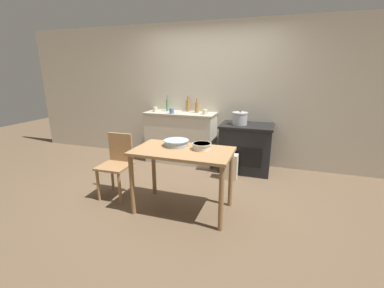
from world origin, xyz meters
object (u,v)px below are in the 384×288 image
Objects in this scene: mixing_bowl_small at (176,142)px; bottle_mid_left at (168,105)px; stove at (246,148)px; cup_center at (155,109)px; bottle_left at (188,106)px; work_table at (183,159)px; cup_center_right at (205,112)px; bottle_far_left at (197,107)px; flour_sack at (230,167)px; cup_center_left at (172,111)px; chair at (117,163)px; mixing_bowl_large at (202,146)px; stock_pot at (240,118)px.

bottle_mid_left is (-0.84, 1.64, 0.24)m from mixing_bowl_small.
cup_center is (-1.74, 0.03, 0.59)m from stove.
work_table is at bearing -72.63° from bottle_left.
cup_center_right is at bearing -30.82° from bottle_left.
bottle_far_left reaches higher than stove.
flour_sack is 4.40× the size of cup_center_left.
bottle_far_left is (0.63, 1.68, 0.58)m from chair.
flour_sack is at bearing 62.70° from mixing_bowl_small.
mixing_bowl_large is 1.80m from bottle_far_left.
bottle_mid_left reaches higher than cup_center_left.
cup_center_right is (-0.05, 1.49, 0.17)m from mixing_bowl_small.
chair is at bearing -103.50° from bottle_left.
bottle_left is 3.34× the size of cup_center.
cup_center_left is (-0.39, -0.25, -0.05)m from bottle_far_left.
stock_pot is 1.56m from mixing_bowl_small.
stock_pot reaches higher than cup_center_left.
stove is at bearing -5.89° from bottle_mid_left.
mixing_bowl_large is 2.69× the size of cup_center.
bottle_mid_left is 0.33m from cup_center_left.
bottle_mid_left is (0.04, 1.68, 0.60)m from chair.
cup_center_left is (-0.19, -0.35, -0.06)m from bottle_left.
bottle_mid_left is (-1.54, 0.16, 0.66)m from stove.
flour_sack is at bearing -39.23° from bottle_far_left.
cup_center_left is (0.23, 1.42, 0.53)m from chair.
work_table is 1.86m from bottle_far_left.
mixing_bowl_large is 2.10m from cup_center.
cup_center_right is at bearing 104.52° from mixing_bowl_large.
bottle_mid_left is 3.52× the size of cup_center.
bottle_left reaches higher than cup_center.
chair is at bearing -134.45° from stock_pot.
work_table is 0.25m from mixing_bowl_small.
cup_center_left reaches higher than work_table.
flour_sack is at bearing 80.85° from mixing_bowl_large.
mixing_bowl_large is 1.75m from cup_center_left.
bottle_far_left is (-0.38, 1.77, 0.38)m from work_table.
flour_sack is at bearing -17.92° from cup_center.
chair is 1.77m from flour_sack.
chair is 2.75× the size of mixing_bowl_small.
chair is at bearing -84.05° from cup_center.
mixing_bowl_small is at bearing 134.01° from work_table.
chair is (-1.01, 0.10, -0.20)m from work_table.
cup_center_left is at bearing 162.18° from flour_sack.
cup_center_right is (0.99, -0.02, 0.00)m from cup_center.
bottle_far_left reaches higher than cup_center_right.
chair reaches higher than work_table.
stove is 1.68m from bottle_mid_left.
stove is 0.55m from flour_sack.
chair is 1.79m from bottle_mid_left.
flour_sack is 4.93× the size of cup_center.
bottle_far_left is at bearing 102.14° from work_table.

